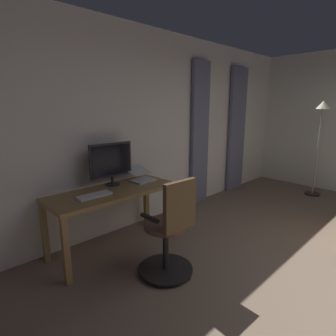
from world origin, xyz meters
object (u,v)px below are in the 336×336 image
Objects in this scene: computer_keyboard at (94,195)px; laptop at (141,176)px; office_chair at (170,232)px; floor_lamp at (321,126)px; computer_monitor at (111,161)px; desk at (113,198)px.

laptop is at bearing -168.10° from computer_keyboard.
laptop is (-0.39, -0.95, 0.31)m from office_chair.
office_chair is at bearing -1.28° from floor_lamp.
office_chair is 1.18m from computer_monitor.
laptop reaches higher than desk.
office_chair is (-0.10, 0.84, -0.16)m from desk.
office_chair reaches higher than computer_keyboard.
desk is at bearing 7.48° from laptop.
computer_monitor is (-0.11, -0.19, 0.39)m from desk.
office_chair is 0.58× the size of floor_lamp.
computer_keyboard is at bearing 117.16° from office_chair.
floor_lamp is (-3.90, 0.93, 0.69)m from desk.
laptop is (-0.37, 0.09, -0.24)m from computer_monitor.
computer_monitor is 3.96m from floor_lamp.
computer_keyboard is (0.38, 0.25, -0.28)m from computer_monitor.
office_chair is at bearing 114.92° from computer_keyboard.
computer_monitor reaches higher than laptop.
desk is 4.17× the size of laptop.
floor_lamp is at bearing 158.70° from laptop.
computer_keyboard is (0.27, 0.06, 0.11)m from desk.
office_chair is 1.07m from laptop.
computer_monitor is at bearing -16.51° from floor_lamp.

